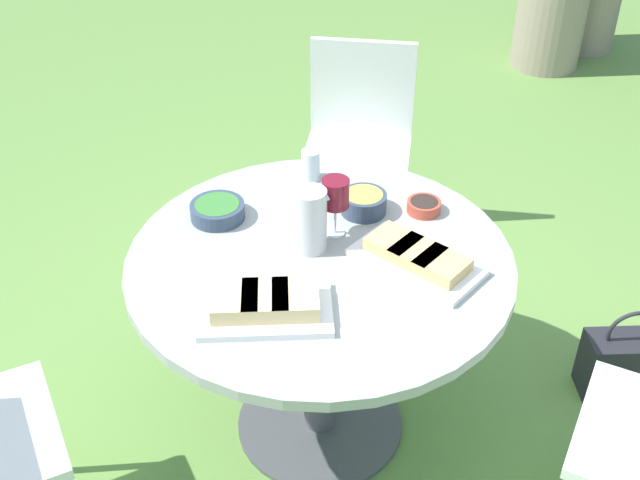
{
  "coord_description": "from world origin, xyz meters",
  "views": [
    {
      "loc": [
        -0.08,
        -1.87,
        2.14
      ],
      "look_at": [
        0.0,
        0.0,
        0.79
      ],
      "focal_mm": 45.0,
      "sensor_mm": 36.0,
      "label": 1
    }
  ],
  "objects_px": {
    "water_pitcher": "(311,220)",
    "chair_near_right": "(359,133)",
    "dining_table": "(320,292)",
    "wine_glass": "(335,195)",
    "handbag": "(625,363)"
  },
  "relations": [
    {
      "from": "wine_glass",
      "to": "handbag",
      "type": "xyz_separation_m",
      "value": [
        1.04,
        0.01,
        -0.74
      ]
    },
    {
      "from": "dining_table",
      "to": "wine_glass",
      "type": "xyz_separation_m",
      "value": [
        0.05,
        0.11,
        0.28
      ]
    },
    {
      "from": "handbag",
      "to": "water_pitcher",
      "type": "bearing_deg",
      "value": -175.84
    },
    {
      "from": "water_pitcher",
      "to": "handbag",
      "type": "height_order",
      "value": "water_pitcher"
    },
    {
      "from": "water_pitcher",
      "to": "chair_near_right",
      "type": "bearing_deg",
      "value": 77.73
    },
    {
      "from": "dining_table",
      "to": "chair_near_right",
      "type": "xyz_separation_m",
      "value": [
        0.21,
        1.12,
        -0.07
      ]
    },
    {
      "from": "chair_near_right",
      "to": "handbag",
      "type": "relative_size",
      "value": 2.42
    },
    {
      "from": "chair_near_right",
      "to": "handbag",
      "type": "xyz_separation_m",
      "value": [
        0.88,
        -1.0,
        -0.4
      ]
    },
    {
      "from": "water_pitcher",
      "to": "dining_table",
      "type": "bearing_deg",
      "value": -59.38
    },
    {
      "from": "dining_table",
      "to": "handbag",
      "type": "xyz_separation_m",
      "value": [
        1.09,
        0.12,
        -0.47
      ]
    },
    {
      "from": "water_pitcher",
      "to": "wine_glass",
      "type": "height_order",
      "value": "water_pitcher"
    },
    {
      "from": "chair_near_right",
      "to": "water_pitcher",
      "type": "height_order",
      "value": "water_pitcher"
    },
    {
      "from": "chair_near_right",
      "to": "handbag",
      "type": "bearing_deg",
      "value": -48.71
    },
    {
      "from": "dining_table",
      "to": "water_pitcher",
      "type": "distance_m",
      "value": 0.24
    },
    {
      "from": "dining_table",
      "to": "handbag",
      "type": "bearing_deg",
      "value": 6.53
    }
  ]
}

